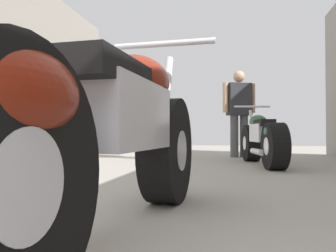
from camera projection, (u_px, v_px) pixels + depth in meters
ground_plane at (174, 177)px, 3.65m from camera, size 18.88×18.88×0.00m
motorcycle_maroon_cruiser at (117, 136)px, 1.51m from camera, size 0.68×2.28×1.06m
motorcycle_black_naked at (262, 139)px, 4.98m from camera, size 0.65×1.96×0.91m
mechanic_in_blue at (239, 108)px, 6.67m from camera, size 0.65×0.40×1.67m
mechanic_with_helmet at (151, 102)px, 6.26m from camera, size 0.28×0.67×1.70m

